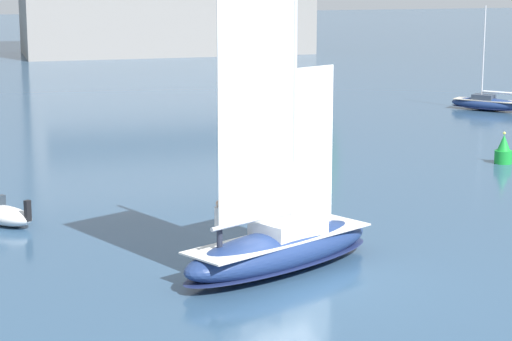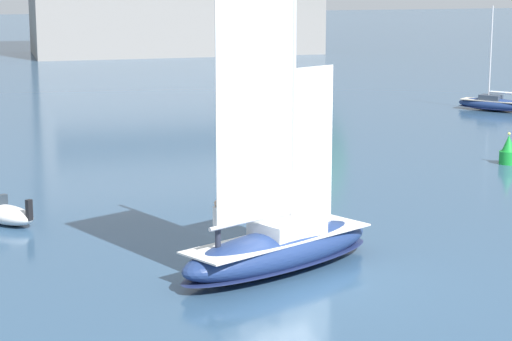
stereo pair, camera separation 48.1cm
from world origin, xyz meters
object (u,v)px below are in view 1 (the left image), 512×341
sailboat_main (280,243)px  sailboat_moored_mid_channel (487,103)px  motor_tender (4,215)px  channel_buoy (503,151)px

sailboat_main → sailboat_moored_mid_channel: bearing=51.2°
sailboat_moored_mid_channel → motor_tender: (-36.39, -24.52, -0.12)m
sailboat_moored_mid_channel → channel_buoy: bearing=-116.7°
sailboat_main → channel_buoy: (17.79, 15.21, -0.28)m
sailboat_main → channel_buoy: bearing=40.5°
motor_tender → sailboat_main: bearing=-45.5°
sailboat_main → sailboat_moored_mid_channel: (27.19, 33.86, -0.44)m
sailboat_moored_mid_channel → motor_tender: 43.88m
sailboat_main → channel_buoy: size_ratio=6.83×
channel_buoy → sailboat_main: bearing=-139.5°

